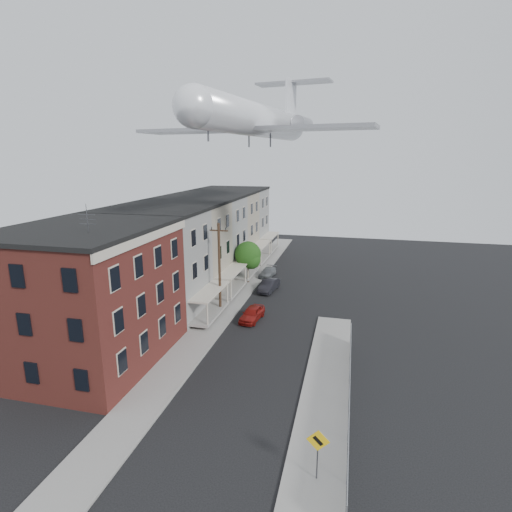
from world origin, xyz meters
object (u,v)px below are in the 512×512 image
at_px(utility_pole, 220,268).
at_px(street_tree, 249,256).
at_px(warning_sign, 318,447).
at_px(airplane, 258,120).
at_px(car_mid, 269,285).
at_px(car_far, 268,272).
at_px(car_near, 252,314).

xyz_separation_m(utility_pole, street_tree, (0.33, 9.92, -1.22)).
height_order(warning_sign, airplane, airplane).
relative_size(warning_sign, car_mid, 0.68).
relative_size(warning_sign, street_tree, 0.54).
xyz_separation_m(warning_sign, car_far, (-9.20, 32.18, -1.32)).
relative_size(warning_sign, utility_pole, 0.31).
distance_m(street_tree, car_far, 4.65).
relative_size(car_mid, car_far, 1.06).
height_order(car_mid, car_far, car_mid).
xyz_separation_m(street_tree, airplane, (3.06, -8.05, 14.84)).
xyz_separation_m(street_tree, car_near, (3.16, -10.92, -2.79)).
relative_size(utility_pole, airplane, 0.36).
bearing_deg(street_tree, airplane, -69.20).
xyz_separation_m(car_far, airplane, (1.39, -11.29, 17.72)).
relative_size(car_near, airplane, 0.16).
xyz_separation_m(street_tree, car_mid, (2.98, -2.26, -2.77)).
bearing_deg(warning_sign, car_mid, 106.47).
distance_m(warning_sign, airplane, 27.69).
bearing_deg(warning_sign, airplane, 110.50).
bearing_deg(car_near, utility_pole, 170.99).
bearing_deg(car_near, airplane, 98.95).
bearing_deg(airplane, car_far, 97.00).
relative_size(car_near, car_mid, 0.93).
distance_m(warning_sign, car_near, 19.65).
bearing_deg(warning_sign, car_near, 113.17).
distance_m(utility_pole, car_mid, 9.25).
bearing_deg(utility_pole, street_tree, 88.11).
bearing_deg(utility_pole, car_far, 81.36).
bearing_deg(utility_pole, car_mid, 66.63).
height_order(car_far, airplane, airplane).
distance_m(street_tree, car_mid, 4.66).
height_order(utility_pole, car_mid, utility_pole).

